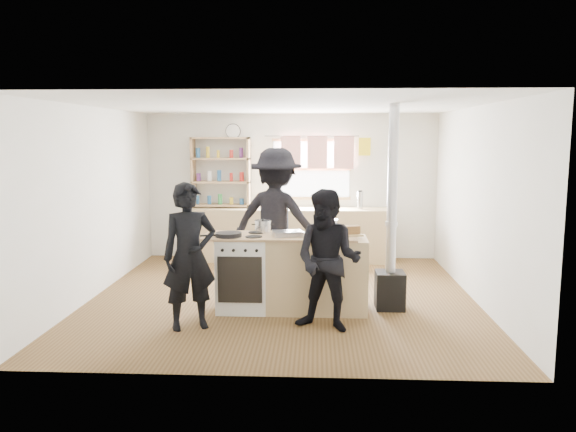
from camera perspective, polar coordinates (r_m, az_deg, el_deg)
The scene contains 14 objects.
ground at distance 7.53m, azimuth -0.55°, elevation -8.25°, with size 5.00×5.00×0.01m, color brown.
back_counter at distance 9.58m, azimuth 0.24°, elevation -1.90°, with size 3.40×0.55×0.90m, color tan.
shelving_unit at distance 9.71m, azimuth -6.84°, elevation 4.49°, with size 1.00×0.28×1.20m.
thermos at distance 9.52m, azimuth 7.33°, elevation 1.60°, with size 0.10×0.10×0.29m, color silver.
cooking_island at distance 6.87m, azimuth 0.38°, elevation -5.78°, with size 1.97×0.64×0.93m.
skillet_greens at distance 6.70m, azimuth -6.06°, elevation -1.87°, with size 0.39×0.39×0.05m.
roast_tray at distance 6.70m, azimuth -0.04°, elevation -1.75°, with size 0.39×0.32×0.06m.
stockpot_stove at distance 6.98m, azimuth -2.56°, elevation -1.04°, with size 0.21×0.21×0.17m.
stockpot_counter at distance 6.77m, azimuth 3.86°, elevation -1.14°, with size 0.29×0.29×0.22m.
bread_board at distance 6.78m, azimuth 6.34°, elevation -1.56°, with size 0.32×0.26×0.12m.
flue_heater at distance 6.99m, azimuth 10.38°, elevation -4.04°, with size 0.35×0.35×2.50m.
person_near_left at distance 6.25m, azimuth -9.98°, elevation -4.06°, with size 0.59×0.39×1.62m, color black.
person_near_right at distance 6.11m, azimuth 4.10°, elevation -4.55°, with size 0.75×0.59×1.55m, color black.
person_far at distance 7.72m, azimuth -1.20°, elevation -0.35°, with size 1.27×0.73×1.96m, color black.
Camera 1 is at (0.43, -7.21, 2.11)m, focal length 35.00 mm.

